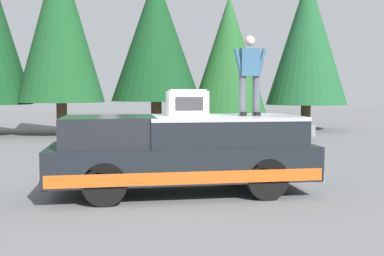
{
  "coord_description": "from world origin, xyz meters",
  "views": [
    {
      "loc": [
        -9.5,
        1.14,
        2.15
      ],
      "look_at": [
        0.54,
        -0.49,
        1.35
      ],
      "focal_mm": 42.78,
      "sensor_mm": 36.0,
      "label": 1
    }
  ],
  "objects_px": {
    "compressor_unit": "(187,103)",
    "person_on_truck_bed": "(250,73)",
    "pickup_truck": "(182,152)",
    "parked_car_grey": "(264,128)"
  },
  "relations": [
    {
      "from": "compressor_unit",
      "to": "parked_car_grey",
      "type": "bearing_deg",
      "value": -26.96
    },
    {
      "from": "compressor_unit",
      "to": "person_on_truck_bed",
      "type": "bearing_deg",
      "value": -100.25
    },
    {
      "from": "person_on_truck_bed",
      "to": "parked_car_grey",
      "type": "bearing_deg",
      "value": -20.04
    },
    {
      "from": "parked_car_grey",
      "to": "pickup_truck",
      "type": "bearing_deg",
      "value": 152.78
    },
    {
      "from": "pickup_truck",
      "to": "person_on_truck_bed",
      "type": "distance_m",
      "value": 2.21
    },
    {
      "from": "pickup_truck",
      "to": "person_on_truck_bed",
      "type": "xyz_separation_m",
      "value": [
        -0.1,
        -1.43,
        1.68
      ]
    },
    {
      "from": "compressor_unit",
      "to": "pickup_truck",
      "type": "bearing_deg",
      "value": 137.34
    },
    {
      "from": "person_on_truck_bed",
      "to": "parked_car_grey",
      "type": "xyz_separation_m",
      "value": [
        9.93,
        -3.62,
        -1.97
      ]
    },
    {
      "from": "compressor_unit",
      "to": "person_on_truck_bed",
      "type": "xyz_separation_m",
      "value": [
        -0.24,
        -1.31,
        0.62
      ]
    },
    {
      "from": "pickup_truck",
      "to": "parked_car_grey",
      "type": "relative_size",
      "value": 1.35
    }
  ]
}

